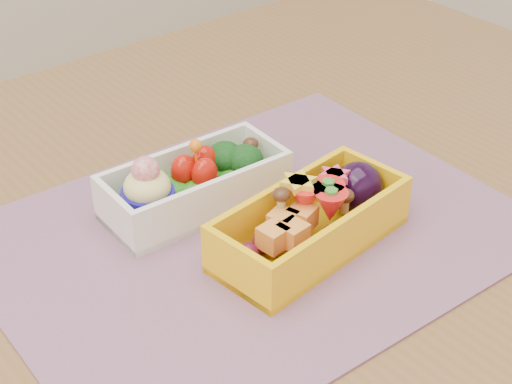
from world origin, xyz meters
TOP-DOWN VIEW (x-y plane):
  - table at (0.00, 0.00)m, footprint 1.20×0.80m
  - placemat at (0.03, -0.03)m, footprint 0.47×0.36m
  - bento_white at (0.01, 0.03)m, footprint 0.17×0.08m
  - bento_yellow at (0.06, -0.08)m, footprint 0.19×0.10m

SIDE VIEW (x-z plane):
  - table at x=0.00m, z-range 0.28..1.03m
  - placemat at x=0.03m, z-range 0.75..0.75m
  - bento_white at x=0.01m, z-range 0.74..0.81m
  - bento_yellow at x=0.06m, z-range 0.75..0.81m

